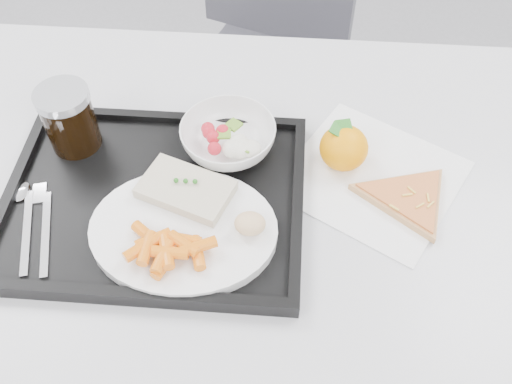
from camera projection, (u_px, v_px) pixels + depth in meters
The scene contains 14 objects.
table at pixel (227, 217), 0.94m from camera, with size 1.20×0.80×0.75m.
chair at pixel (274, 38), 1.48m from camera, with size 0.54×0.54×0.93m.
tray at pixel (155, 200), 0.87m from camera, with size 0.45×0.35×0.03m.
dinner_plate at pixel (184, 230), 0.82m from camera, with size 0.27×0.27×0.02m.
fish_fillet at pixel (186, 189), 0.84m from camera, with size 0.15×0.12×0.03m.
bread_roll at pixel (250, 224), 0.79m from camera, with size 0.06×0.05×0.03m.
salad_bowl at pixel (228, 138), 0.91m from camera, with size 0.15×0.15×0.05m.
cola_glass at pixel (69, 118), 0.89m from camera, with size 0.08×0.08×0.11m.
cutlery at pixel (32, 215), 0.84m from camera, with size 0.10×0.17×0.01m.
napkin at pixel (372, 177), 0.91m from camera, with size 0.34×0.33×0.00m.
tangerine at pixel (344, 148), 0.90m from camera, with size 0.09×0.09×0.07m.
pizza_slice at pixel (408, 198), 0.87m from camera, with size 0.21×0.21×0.02m.
carrot_pile at pixel (168, 248), 0.77m from camera, with size 0.13×0.09×0.03m.
salad_contents at pixel (232, 143), 0.89m from camera, with size 0.10×0.08×0.03m.
Camera 1 is at (0.09, -0.24, 1.45)m, focal length 40.00 mm.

